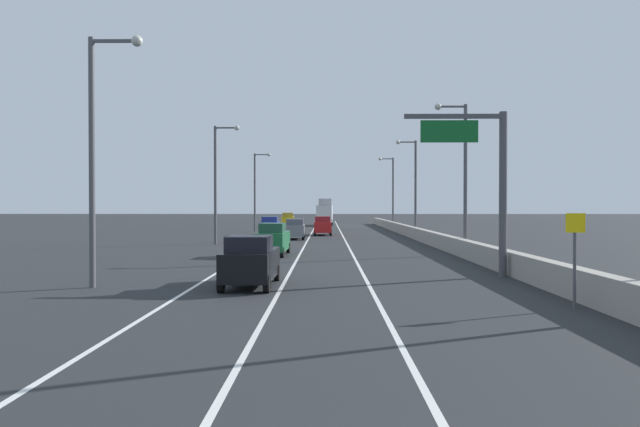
{
  "coord_description": "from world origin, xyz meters",
  "views": [
    {
      "loc": [
        -0.21,
        -4.39,
        3.24
      ],
      "look_at": [
        -0.89,
        54.41,
        2.45
      ],
      "focal_mm": 33.2,
      "sensor_mm": 36.0,
      "label": 1
    }
  ],
  "objects_px": {
    "lamp_post_right_near": "(640,120)",
    "car_yellow_1": "(288,220)",
    "car_green_4": "(273,239)",
    "box_truck": "(325,213)",
    "lamp_post_right_second": "(461,168)",
    "lamp_post_right_third": "(413,181)",
    "lamp_post_left_far": "(257,186)",
    "car_black_3": "(251,261)",
    "speed_advisory_sign": "(575,253)",
    "overhead_sign_gantry": "(487,173)",
    "car_red_0": "(323,226)",
    "car_gray_2": "(295,229)",
    "lamp_post_left_near": "(98,143)",
    "lamp_post_left_mid": "(218,176)",
    "car_blue_5": "(270,226)",
    "lamp_post_right_fourth": "(391,188)"
  },
  "relations": [
    {
      "from": "lamp_post_left_near",
      "to": "lamp_post_left_far",
      "type": "bearing_deg",
      "value": 89.88
    },
    {
      "from": "lamp_post_left_far",
      "to": "lamp_post_left_near",
      "type": "bearing_deg",
      "value": -90.12
    },
    {
      "from": "lamp_post_right_second",
      "to": "speed_advisory_sign",
      "type": "bearing_deg",
      "value": -93.03
    },
    {
      "from": "car_blue_5",
      "to": "lamp_post_left_near",
      "type": "bearing_deg",
      "value": -93.82
    },
    {
      "from": "car_red_0",
      "to": "car_green_4",
      "type": "distance_m",
      "value": 26.42
    },
    {
      "from": "car_gray_2",
      "to": "lamp_post_left_near",
      "type": "bearing_deg",
      "value": -100.03
    },
    {
      "from": "lamp_post_right_second",
      "to": "car_gray_2",
      "type": "xyz_separation_m",
      "value": [
        -11.84,
        18.05,
        -4.73
      ]
    },
    {
      "from": "overhead_sign_gantry",
      "to": "car_green_4",
      "type": "bearing_deg",
      "value": 133.34
    },
    {
      "from": "lamp_post_right_near",
      "to": "car_red_0",
      "type": "height_order",
      "value": "lamp_post_right_near"
    },
    {
      "from": "lamp_post_right_second",
      "to": "lamp_post_right_third",
      "type": "bearing_deg",
      "value": 90.04
    },
    {
      "from": "car_green_4",
      "to": "box_truck",
      "type": "height_order",
      "value": "box_truck"
    },
    {
      "from": "overhead_sign_gantry",
      "to": "lamp_post_left_far",
      "type": "bearing_deg",
      "value": 108.64
    },
    {
      "from": "lamp_post_right_second",
      "to": "car_red_0",
      "type": "relative_size",
      "value": 2.17
    },
    {
      "from": "car_red_0",
      "to": "car_green_4",
      "type": "height_order",
      "value": "car_green_4"
    },
    {
      "from": "lamp_post_right_near",
      "to": "lamp_post_left_mid",
      "type": "xyz_separation_m",
      "value": [
        -18.05,
        31.85,
        0.0
      ]
    },
    {
      "from": "lamp_post_right_fourth",
      "to": "car_black_3",
      "type": "height_order",
      "value": "lamp_post_right_fourth"
    },
    {
      "from": "speed_advisory_sign",
      "to": "car_green_4",
      "type": "relative_size",
      "value": 0.63
    },
    {
      "from": "lamp_post_left_mid",
      "to": "box_truck",
      "type": "height_order",
      "value": "lamp_post_left_mid"
    },
    {
      "from": "lamp_post_right_near",
      "to": "car_yellow_1",
      "type": "xyz_separation_m",
      "value": [
        -15.05,
        73.88,
        -4.64
      ]
    },
    {
      "from": "car_red_0",
      "to": "car_gray_2",
      "type": "distance_m",
      "value": 8.27
    },
    {
      "from": "lamp_post_left_far",
      "to": "car_black_3",
      "type": "bearing_deg",
      "value": -83.52
    },
    {
      "from": "speed_advisory_sign",
      "to": "lamp_post_right_second",
      "type": "bearing_deg",
      "value": 86.97
    },
    {
      "from": "lamp_post_right_near",
      "to": "car_yellow_1",
      "type": "distance_m",
      "value": 75.54
    },
    {
      "from": "lamp_post_right_second",
      "to": "car_blue_5",
      "type": "height_order",
      "value": "lamp_post_right_second"
    },
    {
      "from": "lamp_post_left_near",
      "to": "car_gray_2",
      "type": "relative_size",
      "value": 2.2
    },
    {
      "from": "speed_advisory_sign",
      "to": "lamp_post_right_third",
      "type": "height_order",
      "value": "lamp_post_right_third"
    },
    {
      "from": "lamp_post_right_second",
      "to": "car_black_3",
      "type": "relative_size",
      "value": 2.2
    },
    {
      "from": "car_green_4",
      "to": "box_truck",
      "type": "bearing_deg",
      "value": 86.83
    },
    {
      "from": "lamp_post_left_far",
      "to": "car_green_4",
      "type": "bearing_deg",
      "value": -81.6
    },
    {
      "from": "car_black_3",
      "to": "car_gray_2",
      "type": "bearing_deg",
      "value": 90.0
    },
    {
      "from": "speed_advisory_sign",
      "to": "lamp_post_right_fourth",
      "type": "xyz_separation_m",
      "value": [
        1.18,
        63.33,
        3.94
      ]
    },
    {
      "from": "lamp_post_left_near",
      "to": "car_green_4",
      "type": "relative_size",
      "value": 2.08
    },
    {
      "from": "speed_advisory_sign",
      "to": "car_yellow_1",
      "type": "bearing_deg",
      "value": 100.71
    },
    {
      "from": "car_yellow_1",
      "to": "car_blue_5",
      "type": "bearing_deg",
      "value": -90.46
    },
    {
      "from": "overhead_sign_gantry",
      "to": "car_black_3",
      "type": "height_order",
      "value": "overhead_sign_gantry"
    },
    {
      "from": "car_green_4",
      "to": "car_blue_5",
      "type": "relative_size",
      "value": 1.14
    },
    {
      "from": "lamp_post_right_fourth",
      "to": "lamp_post_left_far",
      "type": "bearing_deg",
      "value": -158.72
    },
    {
      "from": "lamp_post_left_near",
      "to": "car_red_0",
      "type": "bearing_deg",
      "value": 78.38
    },
    {
      "from": "car_green_4",
      "to": "box_truck",
      "type": "relative_size",
      "value": 0.53
    },
    {
      "from": "lamp_post_right_near",
      "to": "lamp_post_right_fourth",
      "type": "distance_m",
      "value": 64.62
    },
    {
      "from": "overhead_sign_gantry",
      "to": "car_yellow_1",
      "type": "distance_m",
      "value": 65.55
    },
    {
      "from": "lamp_post_right_fourth",
      "to": "lamp_post_left_far",
      "type": "xyz_separation_m",
      "value": [
        -17.77,
        -6.92,
        0.0
      ]
    },
    {
      "from": "lamp_post_right_near",
      "to": "car_green_4",
      "type": "height_order",
      "value": "lamp_post_right_near"
    },
    {
      "from": "overhead_sign_gantry",
      "to": "lamp_post_right_near",
      "type": "relative_size",
      "value": 0.76
    },
    {
      "from": "overhead_sign_gantry",
      "to": "lamp_post_right_fourth",
      "type": "xyz_separation_m",
      "value": [
        1.62,
        54.82,
        0.98
      ]
    },
    {
      "from": "speed_advisory_sign",
      "to": "box_truck",
      "type": "xyz_separation_m",
      "value": [
        -8.03,
        77.25,
        0.24
      ]
    },
    {
      "from": "lamp_post_left_near",
      "to": "lamp_post_right_fourth",
      "type": "bearing_deg",
      "value": 73.03
    },
    {
      "from": "speed_advisory_sign",
      "to": "lamp_post_right_second",
      "type": "distance_m",
      "value": 20.66
    },
    {
      "from": "lamp_post_right_third",
      "to": "lamp_post_left_near",
      "type": "bearing_deg",
      "value": -115.6
    },
    {
      "from": "speed_advisory_sign",
      "to": "lamp_post_left_far",
      "type": "height_order",
      "value": "lamp_post_left_far"
    }
  ]
}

